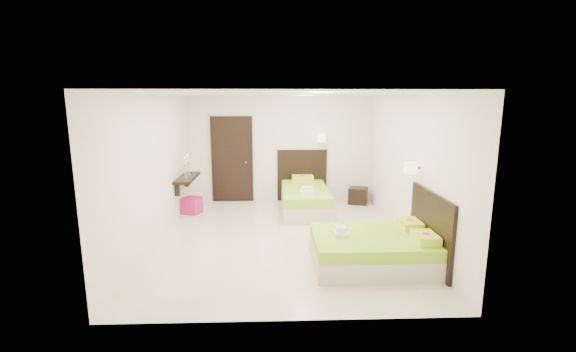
{
  "coord_description": "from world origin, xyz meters",
  "views": [
    {
      "loc": [
        -0.15,
        -6.76,
        2.48
      ],
      "look_at": [
        0.1,
        0.3,
        1.1
      ],
      "focal_mm": 24.0,
      "sensor_mm": 36.0,
      "label": 1
    }
  ],
  "objects_px": {
    "bed_single": "(305,197)",
    "ottoman": "(192,205)",
    "bed_double": "(377,247)",
    "nightstand": "(358,196)"
  },
  "relations": [
    {
      "from": "ottoman",
      "to": "bed_single",
      "type": "bearing_deg",
      "value": 3.62
    },
    {
      "from": "bed_single",
      "to": "ottoman",
      "type": "relative_size",
      "value": 5.69
    },
    {
      "from": "nightstand",
      "to": "ottoman",
      "type": "bearing_deg",
      "value": -152.12
    },
    {
      "from": "bed_double",
      "to": "bed_single",
      "type": "bearing_deg",
      "value": 106.15
    },
    {
      "from": "bed_double",
      "to": "ottoman",
      "type": "xyz_separation_m",
      "value": [
        -3.43,
        2.87,
        -0.09
      ]
    },
    {
      "from": "bed_double",
      "to": "nightstand",
      "type": "relative_size",
      "value": 4.08
    },
    {
      "from": "bed_single",
      "to": "ottoman",
      "type": "height_order",
      "value": "bed_single"
    },
    {
      "from": "bed_double",
      "to": "ottoman",
      "type": "height_order",
      "value": "bed_double"
    },
    {
      "from": "bed_single",
      "to": "ottoman",
      "type": "xyz_separation_m",
      "value": [
        -2.55,
        -0.16,
        -0.13
      ]
    },
    {
      "from": "bed_double",
      "to": "nightstand",
      "type": "distance_m",
      "value": 3.61
    }
  ]
}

